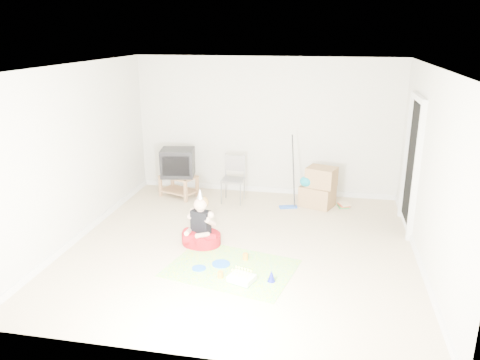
% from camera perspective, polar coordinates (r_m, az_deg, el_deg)
% --- Properties ---
extents(ground, '(5.00, 5.00, 0.00)m').
position_cam_1_polar(ground, '(6.99, 0.19, -8.09)').
color(ground, beige).
rests_on(ground, ground).
extents(doorway_recess, '(0.02, 0.90, 2.05)m').
position_cam_1_polar(doorway_recess, '(7.76, 20.25, 1.55)').
color(doorway_recess, black).
rests_on(doorway_recess, ground).
extents(tv_stand, '(0.77, 0.63, 0.42)m').
position_cam_1_polar(tv_stand, '(8.99, -7.48, -0.50)').
color(tv_stand, '#966A44').
rests_on(tv_stand, ground).
extents(crt_tv, '(0.68, 0.60, 0.52)m').
position_cam_1_polar(crt_tv, '(8.86, -7.59, 2.12)').
color(crt_tv, black).
rests_on(crt_tv, tv_stand).
extents(folding_chair, '(0.41, 0.39, 0.88)m').
position_cam_1_polar(folding_chair, '(8.58, -0.87, 0.01)').
color(folding_chair, gray).
rests_on(folding_chair, ground).
extents(cardboard_boxes, '(0.70, 0.61, 0.72)m').
position_cam_1_polar(cardboard_boxes, '(8.53, 9.53, -0.92)').
color(cardboard_boxes, '#9C754B').
rests_on(cardboard_boxes, ground).
extents(floor_mop, '(0.33, 0.41, 1.27)m').
position_cam_1_polar(floor_mop, '(8.38, 5.94, -1.74)').
color(floor_mop, blue).
rests_on(floor_mop, ground).
extents(book_pile, '(0.23, 0.26, 0.08)m').
position_cam_1_polar(book_pile, '(8.67, 12.52, -2.97)').
color(book_pile, '#297D37').
rests_on(book_pile, ground).
extents(seated_woman, '(0.75, 0.75, 0.87)m').
position_cam_1_polar(seated_woman, '(7.01, -4.77, -6.34)').
color(seated_woman, maroon).
rests_on(seated_woman, ground).
extents(party_mat, '(1.85, 1.51, 0.01)m').
position_cam_1_polar(party_mat, '(6.39, -1.10, -10.69)').
color(party_mat, '#DE2E79').
rests_on(party_mat, ground).
extents(birthday_cake, '(0.37, 0.33, 0.15)m').
position_cam_1_polar(birthday_cake, '(6.06, 0.20, -11.96)').
color(birthday_cake, white).
rests_on(birthday_cake, party_mat).
extents(blue_plate_near, '(0.34, 0.34, 0.01)m').
position_cam_1_polar(blue_plate_near, '(6.48, -2.32, -10.17)').
color(blue_plate_near, blue).
rests_on(blue_plate_near, party_mat).
extents(blue_plate_far, '(0.22, 0.22, 0.01)m').
position_cam_1_polar(blue_plate_far, '(6.39, -5.03, -10.66)').
color(blue_plate_far, blue).
rests_on(blue_plate_far, party_mat).
extents(orange_cup_near, '(0.11, 0.11, 0.09)m').
position_cam_1_polar(orange_cup_near, '(6.58, 0.67, -9.31)').
color(orange_cup_near, orange).
rests_on(orange_cup_near, party_mat).
extents(orange_cup_far, '(0.10, 0.10, 0.08)m').
position_cam_1_polar(orange_cup_far, '(6.15, -2.41, -11.44)').
color(orange_cup_far, orange).
rests_on(orange_cup_far, party_mat).
extents(blue_party_hat, '(0.14, 0.14, 0.15)m').
position_cam_1_polar(blue_party_hat, '(6.06, 3.85, -11.59)').
color(blue_party_hat, '#1B24C0').
rests_on(blue_party_hat, party_mat).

